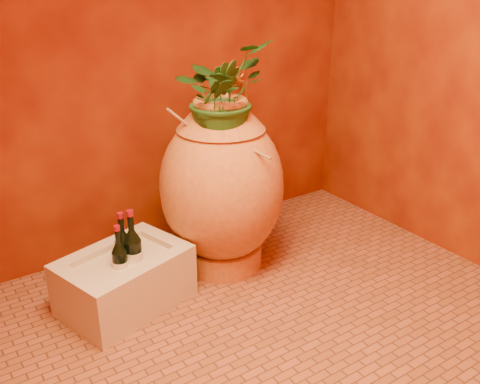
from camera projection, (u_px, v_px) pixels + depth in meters
floor at (265, 318)px, 2.49m from camera, size 2.50×2.50×0.00m
wall_back at (155, 20)px, 2.76m from camera, size 2.50×0.02×2.50m
wall_right at (474, 23)px, 2.63m from camera, size 0.02×2.00×2.50m
amphora at (222, 186)px, 2.77m from camera, size 0.70×0.70×0.92m
stone_basin at (125, 281)px, 2.54m from camera, size 0.66×0.55×0.27m
wine_bottle_a at (120, 263)px, 2.45m from camera, size 0.07×0.07×0.30m
wine_bottle_b at (134, 254)px, 2.49m from camera, size 0.09×0.09×0.35m
wine_bottle_c at (124, 254)px, 2.51m from camera, size 0.08×0.08×0.33m
wall_tap at (240, 80)px, 3.07m from camera, size 0.07×0.15×0.17m
plant_main at (221, 95)px, 2.55m from camera, size 0.57×0.54×0.51m
plant_side at (217, 102)px, 2.49m from camera, size 0.27×0.24×0.40m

